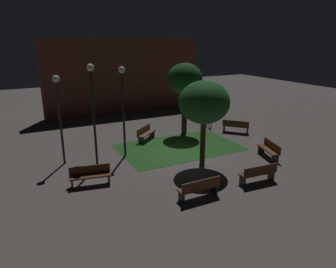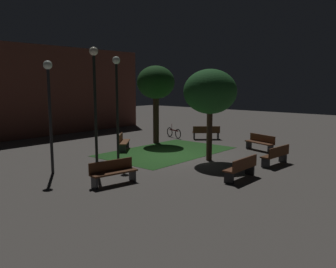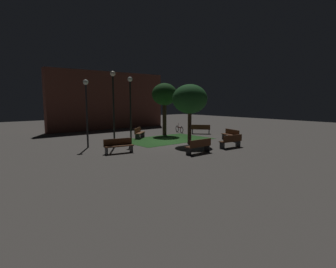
# 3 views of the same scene
# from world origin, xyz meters

# --- Properties ---
(ground_plane) EXTENTS (60.00, 60.00, 0.00)m
(ground_plane) POSITION_xyz_m (0.00, 0.00, 0.00)
(ground_plane) COLOR #56514C
(grass_lawn) EXTENTS (7.09, 4.57, 0.01)m
(grass_lawn) POSITION_xyz_m (0.71, 0.96, 0.01)
(grass_lawn) COLOR #23511E
(grass_lawn) RESTS_ON ground
(bench_back_row) EXTENTS (1.80, 0.49, 0.88)m
(bench_back_row) POSITION_xyz_m (-1.59, -4.86, 0.48)
(bench_back_row) COLOR brown
(bench_back_row) RESTS_ON ground
(bench_front_right) EXTENTS (1.83, 0.61, 0.88)m
(bench_front_right) POSITION_xyz_m (1.58, -4.86, 0.48)
(bench_front_right) COLOR #512D19
(bench_front_right) RESTS_ON ground
(bench_lawn_edge) EXTENTS (1.56, 1.66, 0.88)m
(bench_lawn_edge) POSITION_xyz_m (5.70, 1.84, 0.48)
(bench_lawn_edge) COLOR #512D19
(bench_lawn_edge) RESTS_ON ground
(bench_by_lamp) EXTENTS (1.68, 1.54, 0.88)m
(bench_by_lamp) POSITION_xyz_m (-0.51, 3.19, 0.48)
(bench_by_lamp) COLOR brown
(bench_by_lamp) RESTS_ON ground
(bench_near_trees) EXTENTS (1.00, 1.86, 0.88)m
(bench_near_trees) POSITION_xyz_m (4.35, -2.73, 0.48)
(bench_near_trees) COLOR brown
(bench_near_trees) RESTS_ON ground
(bench_path_side) EXTENTS (1.86, 0.80, 0.88)m
(bench_path_side) POSITION_xyz_m (-5.25, -1.58, 0.48)
(bench_path_side) COLOR #512D19
(bench_path_side) RESTS_ON ground
(tree_right_canopy) EXTENTS (2.53, 2.53, 4.37)m
(tree_right_canopy) POSITION_xyz_m (0.44, -1.97, 3.28)
(tree_right_canopy) COLOR #423021
(tree_right_canopy) RESTS_ON ground
(tree_near_wall) EXTENTS (2.31, 2.31, 4.77)m
(tree_near_wall) POSITION_xyz_m (2.47, 3.41, 3.68)
(tree_near_wall) COLOR #38281C
(tree_near_wall) RESTS_ON ground
(lamp_post_plaza_east) EXTENTS (0.36, 0.36, 5.17)m
(lamp_post_plaza_east) POSITION_xyz_m (-4.41, 0.46, 3.45)
(lamp_post_plaza_east) COLOR black
(lamp_post_plaza_east) RESTS_ON ground
(lamp_post_path_center) EXTENTS (0.36, 0.36, 4.60)m
(lamp_post_path_center) POSITION_xyz_m (-5.86, 1.53, 3.12)
(lamp_post_path_center) COLOR black
(lamp_post_path_center) RESTS_ON ground
(lamp_post_near_wall) EXTENTS (0.36, 0.36, 4.92)m
(lamp_post_near_wall) POSITION_xyz_m (-2.65, 1.12, 3.31)
(lamp_post_near_wall) COLOR black
(lamp_post_near_wall) RESTS_ON ground
(bicycle) EXTENTS (0.54, 1.64, 0.93)m
(bicycle) POSITION_xyz_m (4.80, 3.90, 0.34)
(bicycle) COLOR black
(bicycle) RESTS_ON ground
(building_wall_backdrop) EXTENTS (13.83, 0.80, 6.31)m
(building_wall_backdrop) POSITION_xyz_m (1.18, 11.43, 3.16)
(building_wall_backdrop) COLOR brown
(building_wall_backdrop) RESTS_ON ground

